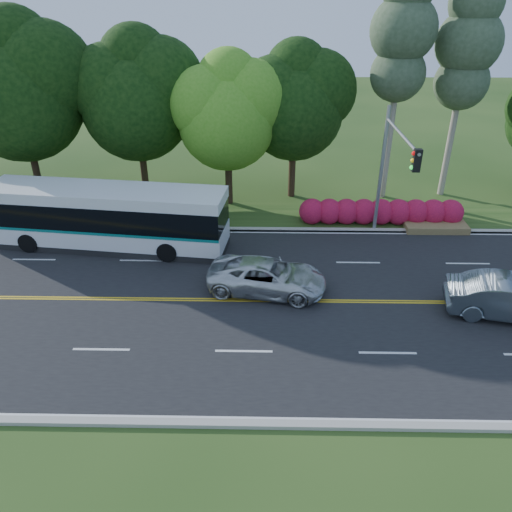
{
  "coord_description": "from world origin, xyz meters",
  "views": [
    {
      "loc": [
        0.25,
        -18.47,
        12.43
      ],
      "look_at": [
        -0.14,
        2.0,
        1.17
      ],
      "focal_mm": 35.0,
      "sensor_mm": 36.0,
      "label": 1
    }
  ],
  "objects_px": {
    "transit_bus": "(107,218)",
    "suv": "(267,276)",
    "traffic_signal": "(392,162)",
    "sedan": "(512,299)"
  },
  "relations": [
    {
      "from": "transit_bus",
      "to": "suv",
      "type": "relative_size",
      "value": 2.36
    },
    {
      "from": "sedan",
      "to": "suv",
      "type": "height_order",
      "value": "sedan"
    },
    {
      "from": "transit_bus",
      "to": "suv",
      "type": "bearing_deg",
      "value": -20.36
    },
    {
      "from": "traffic_signal",
      "to": "suv",
      "type": "bearing_deg",
      "value": -143.05
    },
    {
      "from": "traffic_signal",
      "to": "suv",
      "type": "xyz_separation_m",
      "value": [
        -6.1,
        -4.58,
        -3.91
      ]
    },
    {
      "from": "transit_bus",
      "to": "sedan",
      "type": "relative_size",
      "value": 2.41
    },
    {
      "from": "sedan",
      "to": "suv",
      "type": "relative_size",
      "value": 0.98
    },
    {
      "from": "traffic_signal",
      "to": "transit_bus",
      "type": "bearing_deg",
      "value": -178.81
    },
    {
      "from": "traffic_signal",
      "to": "sedan",
      "type": "height_order",
      "value": "traffic_signal"
    },
    {
      "from": "traffic_signal",
      "to": "sedan",
      "type": "relative_size",
      "value": 1.34
    }
  ]
}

